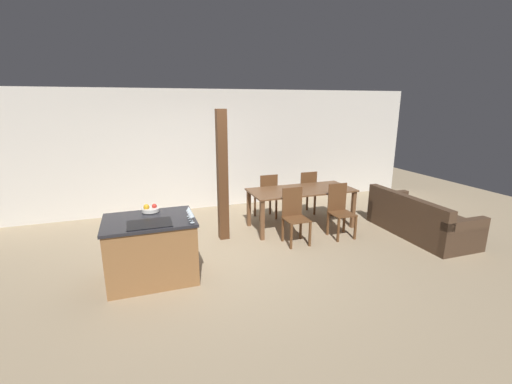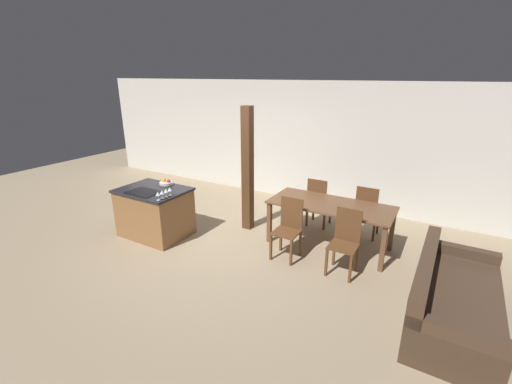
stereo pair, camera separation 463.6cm
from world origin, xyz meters
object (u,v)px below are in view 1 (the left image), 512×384
Objects in this scene: fruit_bowl at (150,209)px; wine_glass_near at (192,215)px; couch at (419,221)px; timber_post at (222,176)px; dining_chair_near_left at (295,215)px; dining_chair_far_left at (267,196)px; wine_glass_middle at (191,213)px; dining_chair_far_right at (306,192)px; dining_chair_near_right at (340,210)px; wine_glass_far at (190,211)px; kitchen_island at (151,249)px; dining_table at (301,194)px; wine_glass_end at (189,209)px.

wine_glass_near is (0.49, -0.68, 0.07)m from fruit_bowl.
couch is 0.86× the size of timber_post.
dining_chair_near_left is 1.00× the size of dining_chair_far_left.
dining_chair_far_left is (1.91, 2.14, -0.50)m from wine_glass_middle.
dining_chair_near_right is at bearing 90.00° from dining_chair_far_right.
wine_glass_near reaches higher than dining_chair_far_left.
dining_chair_near_left is at bearing 90.00° from dining_chair_far_left.
wine_glass_far is 0.15× the size of dining_chair_near_left.
kitchen_island is at bearing 28.87° from dining_chair_far_right.
dining_chair_far_right is (2.83, 2.14, -0.50)m from wine_glass_middle.
fruit_bowl is at bearing -175.03° from dining_chair_near_left.
dining_table is at bearing 124.38° from dining_chair_near_right.
dining_table is at bearing 55.62° from dining_chair_near_left.
fruit_bowl is at bearing 134.49° from wine_glass_far.
dining_chair_far_right is (0.92, 1.34, 0.00)m from dining_chair_near_left.
wine_glass_middle is 1.00× the size of wine_glass_far.
couch is at bearing 142.71° from dining_chair_far_left.
wine_glass_middle reaches higher than dining_chair_far_left.
dining_chair_near_left is at bearing 17.90° from wine_glass_end.
dining_table is (2.89, 1.18, 0.23)m from kitchen_island.
dining_chair_far_right is at bearing 19.88° from timber_post.
kitchen_island is 1.24× the size of dining_chair_near_left.
dining_chair_far_left is (0.00, 1.34, 0.00)m from dining_chair_near_left.
couch is at bearing 2.22° from wine_glass_end.
fruit_bowl is 3.68m from dining_chair_far_right.
fruit_bowl is 1.74× the size of wine_glass_near.
kitchen_island is at bearing -157.84° from dining_table.
wine_glass_middle is at bearing 90.00° from wine_glass_near.
timber_post reaches higher than dining_chair_far_right.
wine_glass_end is at bearing -167.69° from dining_chair_near_right.
dining_chair_near_right reaches higher than dining_table.
dining_chair_near_left is 0.49× the size of couch.
wine_glass_middle is 0.06× the size of timber_post.
dining_chair_near_right is at bearing -55.62° from dining_table.
wine_glass_end is at bearing -39.90° from fruit_bowl.
wine_glass_near is at bearing -162.64° from dining_chair_near_right.
dining_chair_far_left is 1.00× the size of dining_chair_far_right.
fruit_bowl is 1.74× the size of wine_glass_middle.
timber_post is at bearing 59.13° from wine_glass_far.
couch is at bearing -30.63° from dining_table.
couch is (4.26, 0.17, -0.73)m from wine_glass_end.
wine_glass_near reaches higher than kitchen_island.
dining_chair_near_right is 2.23m from timber_post.
dining_chair_far_right is (3.35, 1.85, 0.06)m from kitchen_island.
dining_chair_far_left is (-0.46, 0.67, -0.17)m from dining_table.
wine_glass_end is (0.00, 0.18, 0.00)m from wine_glass_middle.
dining_table is 2.09× the size of dining_chair_far_left.
fruit_bowl reaches higher than kitchen_island.
dining_chair_near_left is (1.91, 0.71, -0.50)m from wine_glass_far.
kitchen_island is 0.59× the size of dining_table.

